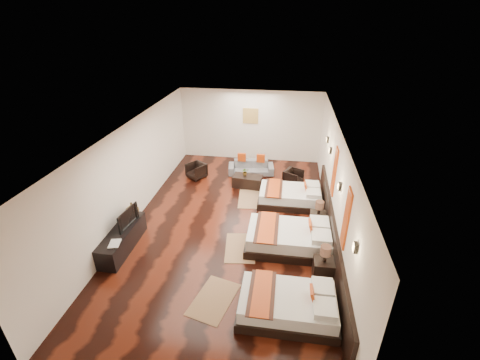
% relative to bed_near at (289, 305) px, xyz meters
% --- Properties ---
extents(floor, '(5.50, 9.50, 0.01)m').
position_rel_bed_near_xyz_m(floor, '(-1.69, 2.93, -0.25)').
color(floor, black).
rests_on(floor, ground).
extents(ceiling, '(5.50, 9.50, 0.01)m').
position_rel_bed_near_xyz_m(ceiling, '(-1.69, 2.93, 2.55)').
color(ceiling, white).
rests_on(ceiling, floor).
extents(back_wall, '(5.50, 0.01, 2.80)m').
position_rel_bed_near_xyz_m(back_wall, '(-1.69, 7.68, 1.15)').
color(back_wall, silver).
rests_on(back_wall, floor).
extents(left_wall, '(0.01, 9.50, 2.80)m').
position_rel_bed_near_xyz_m(left_wall, '(-4.44, 2.93, 1.15)').
color(left_wall, silver).
rests_on(left_wall, floor).
extents(right_wall, '(0.01, 9.50, 2.80)m').
position_rel_bed_near_xyz_m(right_wall, '(1.06, 2.93, 1.15)').
color(right_wall, silver).
rests_on(right_wall, floor).
extents(headboard_panel, '(0.08, 6.60, 0.90)m').
position_rel_bed_near_xyz_m(headboard_panel, '(1.02, 2.13, 0.20)').
color(headboard_panel, black).
rests_on(headboard_panel, floor).
extents(bed_near, '(1.95, 1.23, 0.74)m').
position_rel_bed_near_xyz_m(bed_near, '(0.00, 0.00, 0.00)').
color(bed_near, black).
rests_on(bed_near, floor).
extents(bed_mid, '(2.17, 1.37, 0.83)m').
position_rel_bed_near_xyz_m(bed_mid, '(0.00, 2.13, 0.03)').
color(bed_mid, black).
rests_on(bed_mid, floor).
extents(bed_far, '(1.96, 1.23, 0.75)m').
position_rel_bed_near_xyz_m(bed_far, '(0.00, 4.33, 0.00)').
color(bed_far, black).
rests_on(bed_far, floor).
extents(nightstand_a, '(0.44, 0.44, 0.88)m').
position_rel_bed_near_xyz_m(nightstand_a, '(0.75, 1.14, 0.05)').
color(nightstand_a, black).
rests_on(nightstand_a, floor).
extents(nightstand_b, '(0.43, 0.43, 0.86)m').
position_rel_bed_near_xyz_m(nightstand_b, '(0.75, 3.08, 0.05)').
color(nightstand_b, black).
rests_on(nightstand_b, floor).
extents(jute_mat_near, '(1.03, 1.35, 0.01)m').
position_rel_bed_near_xyz_m(jute_mat_near, '(-1.55, 0.14, -0.25)').
color(jute_mat_near, '#8F6A49').
rests_on(jute_mat_near, floor).
extents(jute_mat_mid, '(0.89, 1.28, 0.01)m').
position_rel_bed_near_xyz_m(jute_mat_mid, '(-1.24, 1.90, -0.25)').
color(jute_mat_mid, '#8F6A49').
rests_on(jute_mat_mid, floor).
extents(jute_mat_far, '(0.85, 1.26, 0.01)m').
position_rel_bed_near_xyz_m(jute_mat_far, '(-1.28, 4.39, -0.25)').
color(jute_mat_far, '#8F6A49').
rests_on(jute_mat_far, floor).
extents(tv_console, '(0.50, 1.80, 0.55)m').
position_rel_bed_near_xyz_m(tv_console, '(-4.19, 1.46, 0.02)').
color(tv_console, black).
rests_on(tv_console, floor).
extents(tv, '(0.21, 0.83, 0.48)m').
position_rel_bed_near_xyz_m(tv, '(-4.14, 1.70, 0.53)').
color(tv, black).
rests_on(tv, tv_console).
extents(book, '(0.31, 0.38, 0.03)m').
position_rel_bed_near_xyz_m(book, '(-4.19, 0.90, 0.31)').
color(book, black).
rests_on(book, tv_console).
extents(figurine, '(0.39, 0.39, 0.37)m').
position_rel_bed_near_xyz_m(figurine, '(-4.19, 2.18, 0.48)').
color(figurine, brown).
rests_on(figurine, tv_console).
extents(sofa, '(1.73, 0.86, 0.48)m').
position_rel_bed_near_xyz_m(sofa, '(-1.49, 6.28, -0.01)').
color(sofa, slate).
rests_on(sofa, floor).
extents(armchair_left, '(0.84, 0.84, 0.55)m').
position_rel_bed_near_xyz_m(armchair_left, '(-3.41, 5.64, 0.02)').
color(armchair_left, black).
rests_on(armchair_left, floor).
extents(armchair_right, '(0.78, 0.77, 0.53)m').
position_rel_bed_near_xyz_m(armchair_right, '(0.07, 5.65, 0.01)').
color(armchair_right, black).
rests_on(armchair_right, floor).
extents(coffee_table, '(1.05, 0.62, 0.40)m').
position_rel_bed_near_xyz_m(coffee_table, '(-1.49, 5.23, -0.05)').
color(coffee_table, black).
rests_on(coffee_table, floor).
extents(table_plant, '(0.27, 0.25, 0.25)m').
position_rel_bed_near_xyz_m(table_plant, '(-1.58, 5.30, 0.27)').
color(table_plant, '#2D5F1F').
rests_on(table_plant, coffee_table).
extents(orange_panel_a, '(0.04, 0.40, 1.30)m').
position_rel_bed_near_xyz_m(orange_panel_a, '(1.04, 1.03, 1.45)').
color(orange_panel_a, '#D86014').
rests_on(orange_panel_a, right_wall).
extents(orange_panel_b, '(0.04, 0.40, 1.30)m').
position_rel_bed_near_xyz_m(orange_panel_b, '(1.04, 3.23, 1.45)').
color(orange_panel_b, '#D86014').
rests_on(orange_panel_b, right_wall).
extents(sconce_near, '(0.07, 0.12, 0.18)m').
position_rel_bed_near_xyz_m(sconce_near, '(1.01, -0.07, 1.60)').
color(sconce_near, black).
rests_on(sconce_near, right_wall).
extents(sconce_mid, '(0.07, 0.12, 0.18)m').
position_rel_bed_near_xyz_m(sconce_mid, '(1.01, 2.13, 1.60)').
color(sconce_mid, black).
rests_on(sconce_mid, right_wall).
extents(sconce_far, '(0.07, 0.12, 0.18)m').
position_rel_bed_near_xyz_m(sconce_far, '(1.01, 4.33, 1.60)').
color(sconce_far, black).
rests_on(sconce_far, right_wall).
extents(sconce_lounge, '(0.07, 0.12, 0.18)m').
position_rel_bed_near_xyz_m(sconce_lounge, '(1.01, 5.23, 1.60)').
color(sconce_lounge, black).
rests_on(sconce_lounge, right_wall).
extents(gold_artwork, '(0.60, 0.04, 0.60)m').
position_rel_bed_near_xyz_m(gold_artwork, '(-1.69, 7.66, 1.55)').
color(gold_artwork, '#AD873F').
rests_on(gold_artwork, back_wall).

